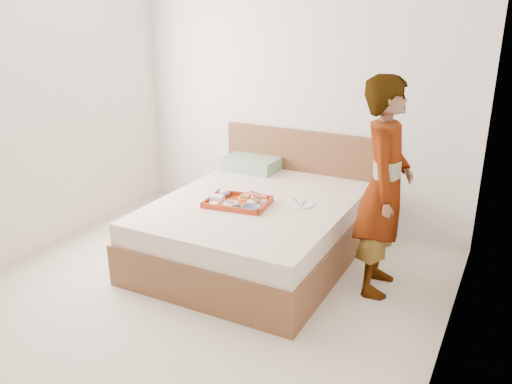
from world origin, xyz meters
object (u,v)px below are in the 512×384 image
object	(u,v)px
dinner_plate	(300,204)
person	(384,188)
bed	(256,229)
tray	(238,202)

from	to	relation	value
dinner_plate	person	size ratio (longest dim) A/B	0.14
dinner_plate	person	distance (m)	0.80
person	dinner_plate	bearing A→B (deg)	72.78
bed	dinner_plate	size ratio (longest dim) A/B	8.45
tray	dinner_plate	size ratio (longest dim) A/B	2.19
tray	person	xyz separation A→B (m)	(1.19, 0.12, 0.28)
tray	bed	bearing A→B (deg)	49.92
bed	person	world-z (taller)	person
bed	person	bearing A→B (deg)	-1.69
bed	tray	world-z (taller)	tray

